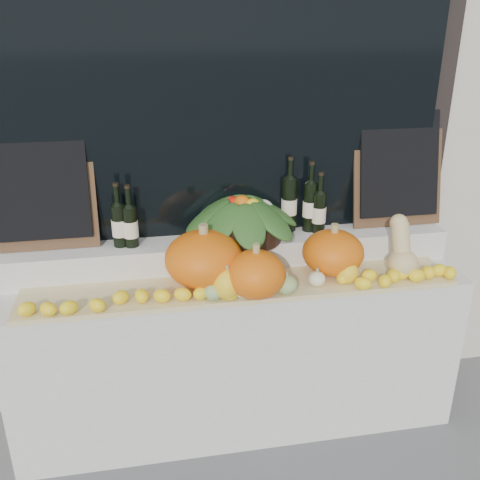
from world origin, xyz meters
name	(u,v)px	position (x,y,z in m)	size (l,w,h in m)	color
display_sill	(238,351)	(0.00, 1.52, 0.44)	(2.30, 0.55, 0.88)	silver
rear_tier	(232,252)	(0.00, 1.68, 0.96)	(2.30, 0.25, 0.16)	silver
straw_bedding	(242,287)	(0.00, 1.40, 0.89)	(2.10, 0.32, 0.03)	tan
pumpkin_left	(204,259)	(-0.17, 1.44, 1.04)	(0.38, 0.38, 0.27)	orange
pumpkin_right	(333,252)	(0.47, 1.45, 1.02)	(0.31, 0.31, 0.22)	orange
pumpkin_center	(256,274)	(0.04, 1.28, 1.02)	(0.27, 0.27, 0.22)	orange
butternut_squash	(402,251)	(0.81, 1.38, 1.03)	(0.15, 0.21, 0.29)	#D5BB7D
decorative_gourds	(266,283)	(0.10, 1.29, 0.96)	(0.76, 0.17, 0.17)	#306E21
lemon_heap	(246,290)	(0.00, 1.29, 0.94)	(2.20, 0.16, 0.06)	yellow
produce_bowl	(242,217)	(0.05, 1.66, 1.16)	(0.63, 0.63, 0.24)	black
wine_bottle_far_left	(119,225)	(-0.57, 1.67, 1.15)	(0.08, 0.08, 0.33)	black
wine_bottle_near_left	(130,226)	(-0.51, 1.66, 1.15)	(0.08, 0.08, 0.32)	black
wine_bottle_tall	(289,204)	(0.32, 1.73, 1.19)	(0.08, 0.08, 0.40)	black
wine_bottle_near_right	(310,206)	(0.42, 1.71, 1.18)	(0.08, 0.08, 0.38)	black
wine_bottle_far_right	(319,212)	(0.47, 1.68, 1.15)	(0.08, 0.08, 0.33)	black
chalkboard_left	(41,185)	(-0.92, 1.74, 1.36)	(0.50, 0.15, 0.61)	#4C331E
chalkboard_right	(399,167)	(0.92, 1.74, 1.36)	(0.50, 0.15, 0.61)	#4C331E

